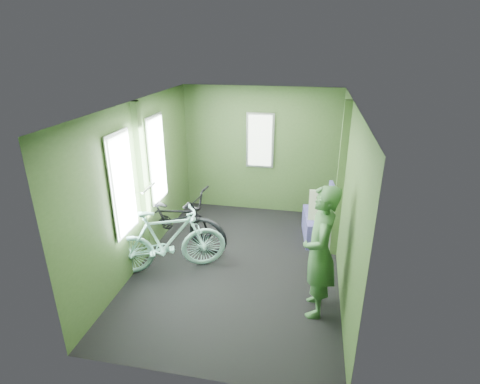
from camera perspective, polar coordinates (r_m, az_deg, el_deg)
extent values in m
plane|color=black|center=(5.52, -0.20, -11.02)|extent=(4.00, 4.00, 0.00)
cube|color=silver|center=(4.68, -0.24, 13.27)|extent=(2.80, 4.00, 0.02)
cube|color=#334D24|center=(6.86, 3.08, 6.26)|extent=(2.80, 0.02, 2.30)
cube|color=#334D24|center=(3.28, -7.27, -12.84)|extent=(2.80, 0.02, 2.30)
cube|color=#334D24|center=(5.42, -14.89, 1.17)|extent=(0.02, 4.00, 2.30)
cube|color=#334D24|center=(4.93, 15.95, -1.07)|extent=(0.02, 4.00, 2.30)
cube|color=#334D24|center=(5.41, -14.50, 1.14)|extent=(0.08, 0.12, 2.30)
cube|color=silver|center=(4.88, -17.35, 1.05)|extent=(0.02, 0.56, 1.34)
cube|color=silver|center=(5.81, -12.39, 4.89)|extent=(0.02, 0.56, 1.34)
cube|color=white|center=(4.72, -17.97, 7.06)|extent=(0.00, 0.12, 0.12)
cube|color=white|center=(5.68, -12.74, 10.00)|extent=(0.00, 0.12, 0.12)
cylinder|color=silver|center=(5.39, -13.78, 0.60)|extent=(0.03, 0.40, 0.03)
cube|color=#334D24|center=(5.48, 15.02, 1.39)|extent=(0.10, 0.10, 2.30)
cube|color=white|center=(5.58, 15.89, 9.18)|extent=(0.02, 0.40, 0.50)
cube|color=silver|center=(6.76, 3.06, 7.79)|extent=(0.50, 0.02, 1.00)
imported|color=black|center=(6.09, -9.93, -7.97)|extent=(2.02, 1.26, 1.07)
imported|color=#98E1D8|center=(5.49, -10.65, -11.69)|extent=(1.71, 1.16, 1.02)
imported|color=#345E33|center=(4.37, 12.05, -8.97)|extent=(0.40, 0.59, 1.60)
cube|color=silver|center=(4.43, 12.39, -2.04)|extent=(0.31, 0.10, 0.36)
cube|color=gray|center=(5.95, 13.36, -4.60)|extent=(0.24, 0.33, 0.81)
cube|color=navy|center=(6.25, 11.87, -5.17)|extent=(0.56, 0.88, 0.41)
cube|color=navy|center=(6.07, 14.09, -1.64)|extent=(0.15, 0.83, 0.46)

